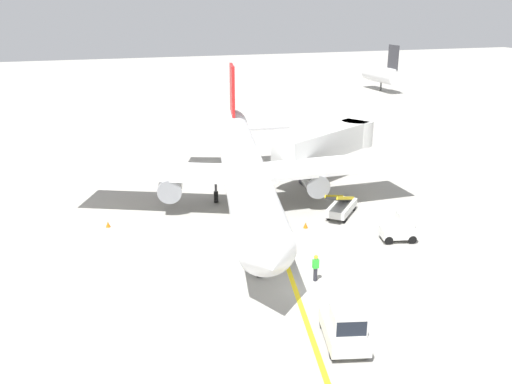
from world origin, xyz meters
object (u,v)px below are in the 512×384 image
object	(u,v)px
jet_bridge	(332,141)
belt_loader_forward_hold	(341,206)
airliner	(243,167)
baggage_tug_near_wing	(401,228)
safety_cone_nose_right	(306,225)
safety_cone_nose_left	(108,224)
pushback_tug	(345,327)
ground_crew_marshaller	(316,267)

from	to	relation	value
jet_bridge	belt_loader_forward_hold	world-z (taller)	jet_bridge
jet_bridge	airliner	bearing A→B (deg)	-153.16
airliner	baggage_tug_near_wing	xyz separation A→B (m)	(8.42, -9.88, -2.49)
airliner	belt_loader_forward_hold	xyz separation A→B (m)	(6.73, -4.20, -2.64)
jet_bridge	baggage_tug_near_wing	xyz separation A→B (m)	(-2.06, -15.18, -2.62)
jet_bridge	safety_cone_nose_right	bearing A→B (deg)	-124.15
jet_bridge	safety_cone_nose_left	bearing A→B (deg)	-164.26
pushback_tug	safety_cone_nose_right	bearing A→B (deg)	73.62
safety_cone_nose_right	baggage_tug_near_wing	bearing A→B (deg)	-38.34
baggage_tug_near_wing	ground_crew_marshaller	bearing A→B (deg)	-157.06
baggage_tug_near_wing	safety_cone_nose_left	size ratio (longest dim) A/B	6.01
baggage_tug_near_wing	belt_loader_forward_hold	world-z (taller)	belt_loader_forward_hold
jet_bridge	pushback_tug	size ratio (longest dim) A/B	3.14
airliner	ground_crew_marshaller	distance (m)	13.55
ground_crew_marshaller	safety_cone_nose_right	size ratio (longest dim) A/B	3.86
belt_loader_forward_hold	safety_cone_nose_right	xyz separation A→B (m)	(-3.67, -1.43, -0.56)
jet_bridge	safety_cone_nose_left	xyz separation A→B (m)	(-21.34, -6.01, -3.32)
airliner	safety_cone_nose_right	bearing A→B (deg)	-61.48
safety_cone_nose_left	safety_cone_nose_right	size ratio (longest dim) A/B	1.00
ground_crew_marshaller	safety_cone_nose_left	size ratio (longest dim) A/B	3.86
airliner	pushback_tug	distance (m)	19.84
pushback_tug	safety_cone_nose_right	distance (m)	14.64
airliner	baggage_tug_near_wing	world-z (taller)	airliner
baggage_tug_near_wing	safety_cone_nose_left	world-z (taller)	baggage_tug_near_wing
belt_loader_forward_hold	ground_crew_marshaller	world-z (taller)	belt_loader_forward_hold
airliner	belt_loader_forward_hold	size ratio (longest dim) A/B	7.81
jet_bridge	ground_crew_marshaller	world-z (taller)	jet_bridge
safety_cone_nose_right	pushback_tug	bearing A→B (deg)	-106.38
belt_loader_forward_hold	baggage_tug_near_wing	bearing A→B (deg)	-73.41
airliner	jet_bridge	bearing A→B (deg)	26.84
safety_cone_nose_right	jet_bridge	bearing A→B (deg)	55.85
safety_cone_nose_left	baggage_tug_near_wing	bearing A→B (deg)	-25.42
airliner	ground_crew_marshaller	size ratio (longest dim) A/B	20.60
belt_loader_forward_hold	jet_bridge	bearing A→B (deg)	68.48
pushback_tug	safety_cone_nose_left	size ratio (longest dim) A/B	9.02
jet_bridge	ground_crew_marshaller	size ratio (longest dim) A/B	7.34
pushback_tug	baggage_tug_near_wing	distance (m)	13.63
pushback_tug	ground_crew_marshaller	xyz separation A→B (m)	(1.37, 6.35, -0.08)
belt_loader_forward_hold	safety_cone_nose_left	bearing A→B (deg)	168.77
pushback_tug	safety_cone_nose_left	xyz separation A→B (m)	(-9.80, 18.95, -0.77)
jet_bridge	belt_loader_forward_hold	distance (m)	10.58
safety_cone_nose_left	safety_cone_nose_right	distance (m)	14.76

